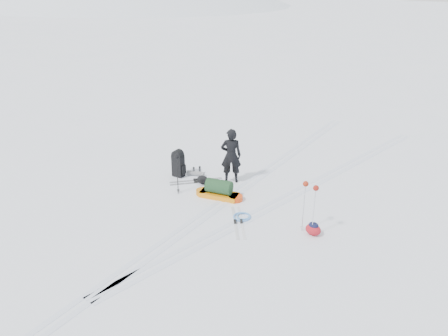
{
  "coord_description": "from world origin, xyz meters",
  "views": [
    {
      "loc": [
        6.81,
        -8.66,
        6.07
      ],
      "look_at": [
        -0.15,
        0.26,
        0.95
      ],
      "focal_mm": 35.0,
      "sensor_mm": 36.0,
      "label": 1
    }
  ],
  "objects_px": {
    "skier": "(231,156)",
    "expedition_rucksack": "(180,164)",
    "ski_poles_black": "(177,161)",
    "pulk_sled": "(219,191)"
  },
  "relations": [
    {
      "from": "expedition_rucksack",
      "to": "ski_poles_black",
      "type": "xyz_separation_m",
      "value": [
        0.75,
        -0.92,
        0.61
      ]
    },
    {
      "from": "expedition_rucksack",
      "to": "ski_poles_black",
      "type": "relative_size",
      "value": 0.72
    },
    {
      "from": "pulk_sled",
      "to": "ski_poles_black",
      "type": "distance_m",
      "value": 1.5
    },
    {
      "from": "pulk_sled",
      "to": "ski_poles_black",
      "type": "relative_size",
      "value": 1.2
    },
    {
      "from": "ski_poles_black",
      "to": "pulk_sled",
      "type": "bearing_deg",
      "value": 19.16
    },
    {
      "from": "skier",
      "to": "expedition_rucksack",
      "type": "bearing_deg",
      "value": -13.74
    },
    {
      "from": "skier",
      "to": "expedition_rucksack",
      "type": "distance_m",
      "value": 1.73
    },
    {
      "from": "pulk_sled",
      "to": "expedition_rucksack",
      "type": "bearing_deg",
      "value": 152.09
    },
    {
      "from": "expedition_rucksack",
      "to": "skier",
      "type": "bearing_deg",
      "value": 16.8
    },
    {
      "from": "expedition_rucksack",
      "to": "ski_poles_black",
      "type": "bearing_deg",
      "value": -57.93
    }
  ]
}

